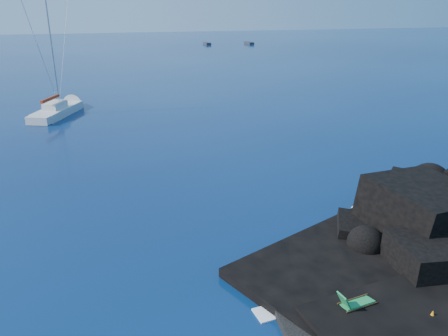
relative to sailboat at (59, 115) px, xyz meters
The scene contains 7 objects.
beach 42.30m from the sailboat, 71.16° to the right, with size 8.50×6.00×0.70m, color black.
surf_foam 38.25m from the sailboat, 68.28° to the right, with size 10.00×8.00×0.06m, color white, non-canonical shape.
sailboat is the anchor object (origin of this frame).
deck_chair 41.00m from the sailboat, 72.10° to the right, with size 1.51×0.66×1.03m, color #1C8042, non-canonical shape.
marker_cone 43.05m from the sailboat, 69.75° to the right, with size 0.31×0.31×0.48m, color orange.
distant_boat_a 95.15m from the sailboat, 65.01° to the left, with size 1.50×4.83×0.64m, color #2A292F.
distant_boat_b 99.54m from the sailboat, 57.57° to the left, with size 1.53×4.93×0.66m, color #2A2B30.
Camera 1 is at (-5.54, -10.22, 11.37)m, focal length 35.00 mm.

